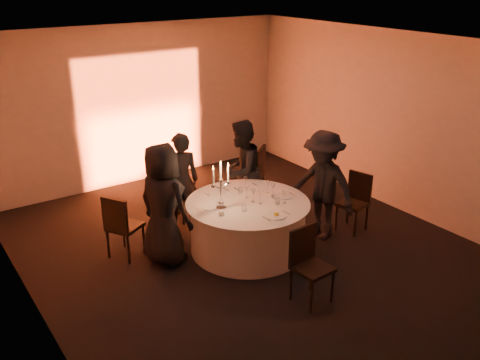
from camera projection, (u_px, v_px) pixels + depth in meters
floor at (248, 249)px, 7.99m from camera, size 7.00×7.00×0.00m
ceiling at (249, 44)px, 6.87m from camera, size 7.00×7.00×0.00m
wall_back at (141, 105)px, 10.11m from camera, size 7.00×0.00×7.00m
wall_front at (475, 260)px, 4.75m from camera, size 7.00×0.00×7.00m
wall_left at (25, 205)px, 5.85m from camera, size 0.00×7.00×7.00m
wall_right at (393, 122)px, 9.01m from camera, size 0.00×7.00×7.00m
uplighter_fixture at (153, 181)px, 10.42m from camera, size 0.25×0.12×0.10m
banquet_table at (248, 226)px, 7.84m from camera, size 1.80×1.80×0.77m
chair_left at (121, 224)px, 7.57m from camera, size 0.58×0.58×0.97m
chair_back_left at (169, 190)px, 8.59m from camera, size 0.57×0.57×1.04m
chair_back_right at (254, 172)px, 9.36m from camera, size 0.64×0.64×1.04m
chair_right at (355, 198)px, 8.45m from camera, size 0.49×0.49×0.93m
chair_front at (308, 260)px, 6.61m from camera, size 0.45×0.45×0.97m
guest_left at (163, 204)px, 7.38m from camera, size 0.82×0.99×1.75m
guest_back_left at (181, 181)px, 8.40m from camera, size 0.67×0.55×1.58m
guest_back_right at (241, 171)px, 8.68m from camera, size 1.03×0.96×1.68m
guest_right at (323, 186)px, 8.07m from camera, size 0.88×1.23×1.71m
plate_left at (210, 207)px, 7.53m from camera, size 0.36×0.26×0.01m
plate_back_left at (217, 192)px, 8.04m from camera, size 0.35×0.27×0.01m
plate_back_right at (246, 187)px, 8.22m from camera, size 0.35×0.26×0.01m
plate_right at (284, 196)px, 7.89m from camera, size 0.36×0.26×0.01m
plate_front at (276, 215)px, 7.27m from camera, size 0.36×0.29×0.08m
coffee_cup at (221, 213)px, 7.29m from camera, size 0.11×0.11×0.07m
candelabra at (221, 192)px, 7.41m from camera, size 0.30×0.14×0.72m
wine_glass_a at (253, 193)px, 7.67m from camera, size 0.07×0.07×0.19m
wine_glass_b at (245, 180)px, 8.13m from camera, size 0.07×0.07×0.19m
wine_glass_c at (268, 184)px, 7.97m from camera, size 0.07×0.07×0.19m
wine_glass_d at (285, 194)px, 7.62m from camera, size 0.07×0.07×0.19m
wine_glass_e at (273, 187)px, 7.87m from camera, size 0.07×0.07×0.19m
wine_glass_f at (261, 195)px, 7.60m from camera, size 0.07×0.07×0.19m
wine_glass_g at (247, 189)px, 7.80m from camera, size 0.07×0.07×0.19m
tumbler_a at (244, 208)px, 7.41m from camera, size 0.07×0.07×0.09m
tumbler_b at (240, 191)px, 7.99m from camera, size 0.07×0.07×0.09m
tumbler_c at (278, 201)px, 7.63m from camera, size 0.07×0.07×0.09m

